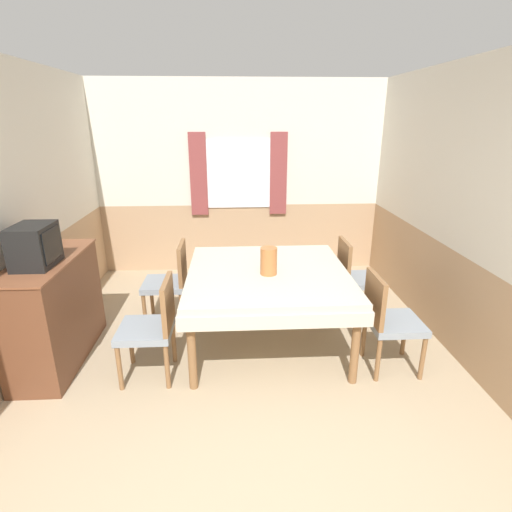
# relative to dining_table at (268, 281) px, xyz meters

# --- Properties ---
(wall_back) EXTENTS (4.27, 0.10, 2.60)m
(wall_back) POSITION_rel_dining_table_xyz_m (-0.22, 2.07, 0.65)
(wall_back) COLOR silver
(wall_back) RESTS_ON ground_plane
(wall_left) EXTENTS (0.05, 4.61, 2.60)m
(wall_left) POSITION_rel_dining_table_xyz_m (-2.18, -0.06, 0.65)
(wall_left) COLOR silver
(wall_left) RESTS_ON ground_plane
(wall_right) EXTENTS (0.05, 4.61, 2.60)m
(wall_right) POSITION_rel_dining_table_xyz_m (1.74, -0.06, 0.65)
(wall_right) COLOR silver
(wall_right) RESTS_ON ground_plane
(dining_table) EXTENTS (1.52, 1.56, 0.75)m
(dining_table) POSITION_rel_dining_table_xyz_m (0.00, 0.00, 0.00)
(dining_table) COLOR beige
(dining_table) RESTS_ON ground_plane
(chair_right_near) EXTENTS (0.44, 0.44, 0.88)m
(chair_right_near) POSITION_rel_dining_table_xyz_m (0.99, -0.49, -0.17)
(chair_right_near) COLOR brown
(chair_right_near) RESTS_ON ground_plane
(chair_left_far) EXTENTS (0.44, 0.44, 0.88)m
(chair_left_far) POSITION_rel_dining_table_xyz_m (-0.99, 0.49, -0.17)
(chair_left_far) COLOR brown
(chair_left_far) RESTS_ON ground_plane
(chair_right_far) EXTENTS (0.44, 0.44, 0.88)m
(chair_right_far) POSITION_rel_dining_table_xyz_m (0.99, 0.49, -0.17)
(chair_right_far) COLOR brown
(chair_right_far) RESTS_ON ground_plane
(chair_left_near) EXTENTS (0.44, 0.44, 0.88)m
(chair_left_near) POSITION_rel_dining_table_xyz_m (-0.99, -0.49, -0.17)
(chair_left_near) COLOR brown
(chair_left_near) RESTS_ON ground_plane
(sideboard) EXTENTS (0.46, 1.21, 0.97)m
(sideboard) POSITION_rel_dining_table_xyz_m (-1.92, -0.18, -0.16)
(sideboard) COLOR brown
(sideboard) RESTS_ON ground_plane
(tv) EXTENTS (0.29, 0.38, 0.34)m
(tv) POSITION_rel_dining_table_xyz_m (-1.91, -0.33, 0.49)
(tv) COLOR black
(tv) RESTS_ON sideboard
(vase) EXTENTS (0.15, 0.15, 0.25)m
(vase) POSITION_rel_dining_table_xyz_m (-0.00, -0.08, 0.23)
(vase) COLOR #B26B38
(vase) RESTS_ON dining_table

